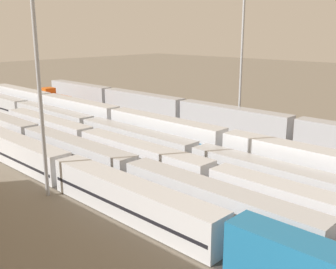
% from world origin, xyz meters
% --- Properties ---
extents(ground_plane, '(400.00, 400.00, 0.00)m').
position_xyz_m(ground_plane, '(0.00, 0.00, 0.00)').
color(ground_plane, '#756B5B').
extents(track_bed_0, '(140.00, 2.80, 0.12)m').
position_xyz_m(track_bed_0, '(0.00, -17.50, 0.06)').
color(track_bed_0, '#3D3833').
rests_on(track_bed_0, ground_plane).
extents(track_bed_1, '(140.00, 2.80, 0.12)m').
position_xyz_m(track_bed_1, '(0.00, -12.50, 0.06)').
color(track_bed_1, '#3D3833').
rests_on(track_bed_1, ground_plane).
extents(track_bed_2, '(140.00, 2.80, 0.12)m').
position_xyz_m(track_bed_2, '(0.00, -7.50, 0.06)').
color(track_bed_2, '#3D3833').
rests_on(track_bed_2, ground_plane).
extents(track_bed_3, '(140.00, 2.80, 0.12)m').
position_xyz_m(track_bed_3, '(0.00, -2.50, 0.06)').
color(track_bed_3, '#3D3833').
rests_on(track_bed_3, ground_plane).
extents(track_bed_4, '(140.00, 2.80, 0.12)m').
position_xyz_m(track_bed_4, '(0.00, 2.50, 0.06)').
color(track_bed_4, '#3D3833').
rests_on(track_bed_4, ground_plane).
extents(track_bed_5, '(140.00, 2.80, 0.12)m').
position_xyz_m(track_bed_5, '(0.00, 7.50, 0.06)').
color(track_bed_5, '#3D3833').
rests_on(track_bed_5, ground_plane).
extents(track_bed_6, '(140.00, 2.80, 0.12)m').
position_xyz_m(track_bed_6, '(0.00, 12.50, 0.06)').
color(track_bed_6, '#3D3833').
rests_on(track_bed_6, ground_plane).
extents(track_bed_7, '(140.00, 2.80, 0.12)m').
position_xyz_m(track_bed_7, '(0.00, 17.50, 0.06)').
color(track_bed_7, '#3D3833').
rests_on(track_bed_7, ground_plane).
extents(train_on_track_2, '(10.00, 3.00, 5.00)m').
position_xyz_m(train_on_track_2, '(40.53, -7.50, 2.16)').
color(train_on_track_2, '#D85914').
rests_on(train_on_track_2, ground_plane).
extents(train_on_track_5, '(90.60, 3.00, 4.40)m').
position_xyz_m(train_on_track_5, '(-17.35, 7.50, 2.09)').
color(train_on_track_5, '#285193').
rests_on(train_on_track_5, ground_plane).
extents(train_on_track_0, '(95.60, 3.00, 5.00)m').
position_xyz_m(train_on_track_0, '(8.24, -17.50, 2.62)').
color(train_on_track_0, '#A8AAB2').
rests_on(train_on_track_0, ground_plane).
extents(train_on_track_3, '(95.60, 3.06, 5.00)m').
position_xyz_m(train_on_track_3, '(10.98, -2.50, 2.60)').
color(train_on_track_3, silver).
rests_on(train_on_track_3, ground_plane).
extents(train_on_track_4, '(114.80, 3.06, 4.40)m').
position_xyz_m(train_on_track_4, '(2.22, 2.50, 2.06)').
color(train_on_track_4, '#1E6B9E').
rests_on(train_on_track_4, ground_plane).
extents(train_on_track_7, '(66.40, 3.06, 4.40)m').
position_xyz_m(train_on_track_7, '(-13.86, 17.50, 2.08)').
color(train_on_track_7, '#1E6B9E').
rests_on(train_on_track_7, ground_plane).
extents(train_on_track_6, '(95.60, 3.06, 3.80)m').
position_xyz_m(train_on_track_6, '(-10.85, 12.50, 2.00)').
color(train_on_track_6, '#B7BABF').
rests_on(train_on_track_6, ground_plane).
extents(light_mast_0, '(2.80, 0.70, 32.11)m').
position_xyz_m(light_mast_0, '(-3.53, -20.11, 19.99)').
color(light_mast_0, '#9EA0A5').
rests_on(light_mast_0, ground_plane).
extents(light_mast_1, '(2.80, 0.70, 25.36)m').
position_xyz_m(light_mast_1, '(-4.80, 20.38, 16.32)').
color(light_mast_1, '#9EA0A5').
rests_on(light_mast_1, ground_plane).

